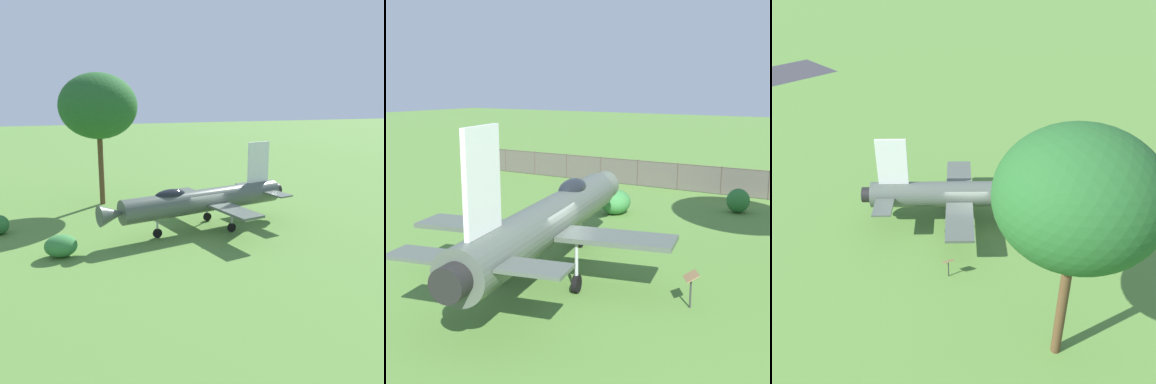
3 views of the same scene
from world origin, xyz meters
The scene contains 5 objects.
ground_plane centered at (0.00, 0.00, 0.00)m, with size 200.00×200.00×0.00m, color #568438.
display_jet centered at (-0.34, -0.09, 2.05)m, with size 13.73×9.24×5.67m.
shade_tree centered at (-5.96, 8.91, 7.98)m, with size 6.23×5.97×10.62m.
shrub_near_fence centered at (-9.38, -2.46, 0.64)m, with size 1.83×1.47×1.28m.
info_plaque centered at (-0.09, 5.30, 0.85)m, with size 0.72×0.67×1.14m.
Camera 1 is at (-9.02, -26.61, 9.11)m, focal length 40.38 mm.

